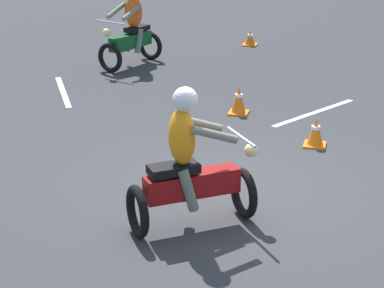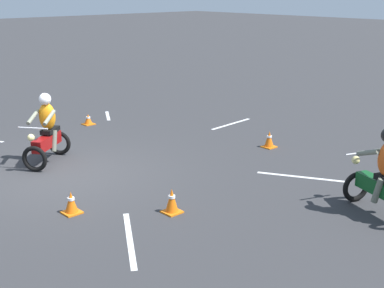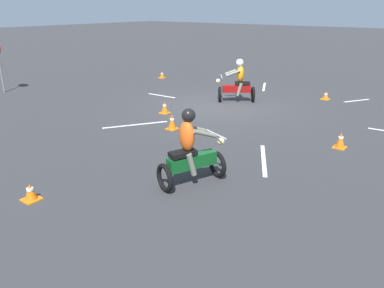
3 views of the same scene
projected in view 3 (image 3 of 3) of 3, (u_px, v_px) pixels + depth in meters
ground_plane at (218, 106)px, 14.08m from camera, size 120.00×120.00×0.00m
motorcycle_rider_foreground at (238, 83)px, 14.48m from camera, size 1.48×1.31×1.66m
motorcycle_rider_background at (191, 152)px, 7.68m from camera, size 1.08×1.55×1.66m
traffic_cone_near_left at (341, 141)px, 9.87m from camera, size 0.32×0.32×0.43m
traffic_cone_near_right at (326, 96)px, 15.03m from camera, size 0.32×0.32×0.32m
traffic_cone_mid_center at (30, 192)px, 7.22m from camera, size 0.32×0.32×0.35m
traffic_cone_mid_left at (165, 108)px, 13.08m from camera, size 0.32×0.32×0.42m
traffic_cone_far_right at (172, 122)px, 11.37m from camera, size 0.32×0.32×0.47m
traffic_cone_far_center at (162, 75)px, 19.49m from camera, size 0.32×0.32×0.34m
lane_stripe_e at (162, 96)px, 15.72m from camera, size 1.40×0.17×0.01m
lane_stripe_ne at (136, 125)px, 11.88m from camera, size 1.21×1.82×0.01m
lane_stripe_nw at (264, 160)px, 9.17m from camera, size 1.06×1.81×0.01m
lane_stripe_sw at (357, 101)px, 14.89m from camera, size 0.74×1.14×0.01m
lane_stripe_se at (264, 87)px, 17.44m from camera, size 0.90×1.78×0.01m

